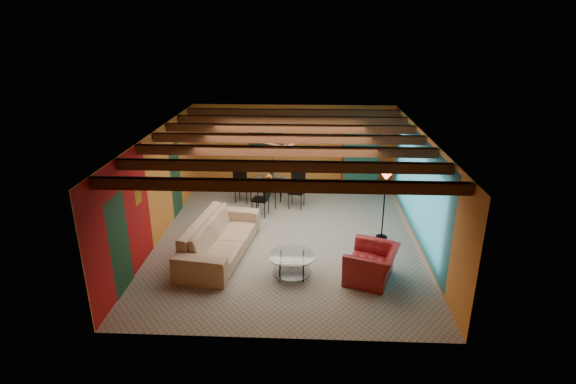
{
  "coord_description": "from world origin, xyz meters",
  "views": [
    {
      "loc": [
        0.49,
        -10.46,
        5.17
      ],
      "look_at": [
        0.0,
        0.2,
        1.15
      ],
      "focal_mm": 28.19,
      "sensor_mm": 36.0,
      "label": 1
    }
  ],
  "objects_px": {
    "sofa": "(220,237)",
    "armoire": "(361,160)",
    "coffee_table": "(292,266)",
    "floor_lamp": "(384,205)",
    "potted_plant": "(363,123)",
    "vase": "(269,166)",
    "armchair": "(372,264)",
    "dining_table": "(269,187)"
  },
  "relations": [
    {
      "from": "dining_table",
      "to": "floor_lamp",
      "type": "xyz_separation_m",
      "value": [
        3.05,
        -2.1,
        0.33
      ]
    },
    {
      "from": "coffee_table",
      "to": "sofa",
      "type": "bearing_deg",
      "value": 152.03
    },
    {
      "from": "armchair",
      "to": "armoire",
      "type": "relative_size",
      "value": 0.58
    },
    {
      "from": "coffee_table",
      "to": "floor_lamp",
      "type": "bearing_deg",
      "value": 41.61
    },
    {
      "from": "armchair",
      "to": "armoire",
      "type": "distance_m",
      "value": 5.72
    },
    {
      "from": "coffee_table",
      "to": "floor_lamp",
      "type": "height_order",
      "value": "floor_lamp"
    },
    {
      "from": "armoire",
      "to": "vase",
      "type": "bearing_deg",
      "value": -158.74
    },
    {
      "from": "sofa",
      "to": "vase",
      "type": "distance_m",
      "value": 3.37
    },
    {
      "from": "sofa",
      "to": "floor_lamp",
      "type": "xyz_separation_m",
      "value": [
        3.94,
        1.06,
        0.46
      ]
    },
    {
      "from": "armoire",
      "to": "potted_plant",
      "type": "bearing_deg",
      "value": 0.0
    },
    {
      "from": "floor_lamp",
      "to": "coffee_table",
      "type": "bearing_deg",
      "value": -138.39
    },
    {
      "from": "floor_lamp",
      "to": "potted_plant",
      "type": "height_order",
      "value": "potted_plant"
    },
    {
      "from": "armchair",
      "to": "floor_lamp",
      "type": "relative_size",
      "value": 0.63
    },
    {
      "from": "sofa",
      "to": "coffee_table",
      "type": "bearing_deg",
      "value": -109.6
    },
    {
      "from": "sofa",
      "to": "vase",
      "type": "xyz_separation_m",
      "value": [
        0.89,
        3.16,
        0.79
      ]
    },
    {
      "from": "vase",
      "to": "potted_plant",
      "type": "bearing_deg",
      "value": 28.44
    },
    {
      "from": "sofa",
      "to": "coffee_table",
      "type": "distance_m",
      "value": 1.96
    },
    {
      "from": "coffee_table",
      "to": "vase",
      "type": "xyz_separation_m",
      "value": [
        -0.83,
        4.07,
        0.97
      ]
    },
    {
      "from": "coffee_table",
      "to": "vase",
      "type": "distance_m",
      "value": 4.27
    },
    {
      "from": "sofa",
      "to": "coffee_table",
      "type": "height_order",
      "value": "sofa"
    },
    {
      "from": "armoire",
      "to": "floor_lamp",
      "type": "distance_m",
      "value": 3.65
    },
    {
      "from": "sofa",
      "to": "armoire",
      "type": "distance_m",
      "value": 6.03
    },
    {
      "from": "dining_table",
      "to": "armoire",
      "type": "distance_m",
      "value": 3.27
    },
    {
      "from": "armchair",
      "to": "coffee_table",
      "type": "distance_m",
      "value": 1.7
    },
    {
      "from": "coffee_table",
      "to": "floor_lamp",
      "type": "xyz_separation_m",
      "value": [
        2.22,
        1.97,
        0.64
      ]
    },
    {
      "from": "dining_table",
      "to": "potted_plant",
      "type": "relative_size",
      "value": 4.59
    },
    {
      "from": "armchair",
      "to": "coffee_table",
      "type": "height_order",
      "value": "armchair"
    },
    {
      "from": "potted_plant",
      "to": "vase",
      "type": "height_order",
      "value": "potted_plant"
    },
    {
      "from": "dining_table",
      "to": "armchair",
      "type": "bearing_deg",
      "value": -58.61
    },
    {
      "from": "coffee_table",
      "to": "dining_table",
      "type": "distance_m",
      "value": 4.17
    },
    {
      "from": "armchair",
      "to": "potted_plant",
      "type": "xyz_separation_m",
      "value": [
        0.33,
        5.68,
        1.81
      ]
    },
    {
      "from": "coffee_table",
      "to": "floor_lamp",
      "type": "distance_m",
      "value": 3.04
    },
    {
      "from": "sofa",
      "to": "floor_lamp",
      "type": "distance_m",
      "value": 4.11
    },
    {
      "from": "armoire",
      "to": "coffee_table",
      "type": "bearing_deg",
      "value": -116.96
    },
    {
      "from": "armchair",
      "to": "potted_plant",
      "type": "relative_size",
      "value": 2.41
    },
    {
      "from": "coffee_table",
      "to": "armoire",
      "type": "distance_m",
      "value": 6.01
    },
    {
      "from": "dining_table",
      "to": "vase",
      "type": "bearing_deg",
      "value": 180.0
    },
    {
      "from": "dining_table",
      "to": "vase",
      "type": "relative_size",
      "value": 11.1
    },
    {
      "from": "coffee_table",
      "to": "dining_table",
      "type": "height_order",
      "value": "dining_table"
    },
    {
      "from": "sofa",
      "to": "dining_table",
      "type": "xyz_separation_m",
      "value": [
        0.89,
        3.16,
        0.13
      ]
    },
    {
      "from": "potted_plant",
      "to": "dining_table",
      "type": "bearing_deg",
      "value": -151.56
    },
    {
      "from": "potted_plant",
      "to": "armchair",
      "type": "bearing_deg",
      "value": -93.27
    }
  ]
}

